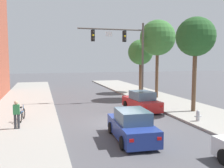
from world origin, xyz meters
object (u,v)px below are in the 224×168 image
(traffic_signal_mast, at_px, (125,47))
(car_lead_red, at_px, (141,102))
(pedestrian_sidewalk_left_walker, at_px, (17,113))
(fire_hydrant, at_px, (198,116))
(bicycle_leaning, at_px, (22,115))
(street_tree_second, at_px, (158,38))
(car_following_blue, at_px, (132,126))
(street_tree_third, at_px, (141,52))
(street_tree_nearest, at_px, (196,37))

(traffic_signal_mast, xyz_separation_m, car_lead_red, (-0.07, -4.31, -4.62))
(pedestrian_sidewalk_left_walker, relative_size, fire_hydrant, 2.28)
(car_lead_red, height_order, bicycle_leaning, car_lead_red)
(traffic_signal_mast, distance_m, fire_hydrant, 10.40)
(bicycle_leaning, bearing_deg, street_tree_second, 27.22)
(bicycle_leaning, relative_size, street_tree_second, 0.22)
(car_lead_red, relative_size, fire_hydrant, 6.01)
(car_following_blue, xyz_separation_m, street_tree_third, (7.25, 16.55, 4.24))
(street_tree_third, bearing_deg, car_lead_red, -111.74)
(traffic_signal_mast, height_order, street_tree_nearest, traffic_signal_mast)
(street_tree_second, bearing_deg, car_lead_red, -126.80)
(car_following_blue, xyz_separation_m, fire_hydrant, (5.34, 1.97, -0.22))
(car_following_blue, height_order, street_tree_second, street_tree_second)
(car_following_blue, bearing_deg, street_tree_second, 58.78)
(bicycle_leaning, bearing_deg, car_following_blue, -42.20)
(car_lead_red, bearing_deg, bicycle_leaning, -170.73)
(car_lead_red, bearing_deg, street_tree_third, 68.26)
(bicycle_leaning, bearing_deg, car_lead_red, 9.27)
(pedestrian_sidewalk_left_walker, distance_m, street_tree_nearest, 13.67)
(street_tree_second, bearing_deg, traffic_signal_mast, -167.55)
(pedestrian_sidewalk_left_walker, xyz_separation_m, street_tree_third, (13.12, 13.28, 3.90))
(street_tree_third, bearing_deg, street_tree_second, -91.16)
(traffic_signal_mast, bearing_deg, bicycle_leaning, -147.53)
(car_lead_red, height_order, pedestrian_sidewalk_left_walker, pedestrian_sidewalk_left_walker)
(car_following_blue, bearing_deg, street_tree_nearest, 34.82)
(car_following_blue, distance_m, bicycle_leaning, 7.72)
(car_lead_red, height_order, street_tree_second, street_tree_second)
(traffic_signal_mast, bearing_deg, street_tree_nearest, -60.58)
(street_tree_nearest, xyz_separation_m, street_tree_second, (0.29, 7.03, 0.51))
(street_tree_nearest, bearing_deg, car_following_blue, -145.18)
(street_tree_nearest, bearing_deg, street_tree_second, 87.63)
(car_lead_red, distance_m, fire_hydrant, 5.11)
(street_tree_second, height_order, street_tree_third, street_tree_second)
(car_lead_red, bearing_deg, traffic_signal_mast, 89.12)
(pedestrian_sidewalk_left_walker, xyz_separation_m, street_tree_nearest, (12.74, 1.50, 4.74))
(pedestrian_sidewalk_left_walker, distance_m, fire_hydrant, 11.30)
(car_following_blue, height_order, fire_hydrant, car_following_blue)
(pedestrian_sidewalk_left_walker, bearing_deg, car_following_blue, -29.15)
(car_lead_red, bearing_deg, car_following_blue, -116.40)
(car_following_blue, bearing_deg, car_lead_red, 63.60)
(pedestrian_sidewalk_left_walker, height_order, street_tree_third, street_tree_third)
(pedestrian_sidewalk_left_walker, bearing_deg, street_tree_third, 45.34)
(fire_hydrant, distance_m, street_tree_second, 11.56)
(bicycle_leaning, height_order, street_tree_nearest, street_tree_nearest)
(fire_hydrant, relative_size, street_tree_third, 0.11)
(bicycle_leaning, distance_m, street_tree_third, 17.80)
(street_tree_nearest, distance_m, street_tree_third, 11.82)
(pedestrian_sidewalk_left_walker, height_order, fire_hydrant, pedestrian_sidewalk_left_walker)
(pedestrian_sidewalk_left_walker, relative_size, street_tree_nearest, 0.23)
(traffic_signal_mast, relative_size, street_tree_nearest, 1.04)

